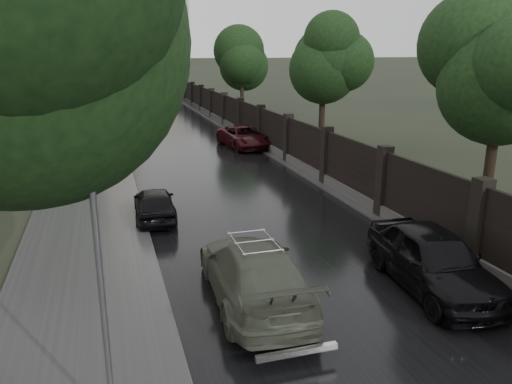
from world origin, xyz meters
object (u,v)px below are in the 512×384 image
Objects in this scene: tree_left_far at (52,63)px; tree_right_b at (323,69)px; traffic_light at (118,114)px; car_right_far at (244,137)px; car_right_near at (433,260)px; volga_sedan at (254,272)px; tree_right_c at (242,62)px; tree_right_a at (500,85)px; hatchback_left at (155,204)px; lamp_post at (101,284)px.

tree_left_far is 17.45m from tree_right_b.
car_right_far is (7.70, -0.17, -1.71)m from traffic_light.
traffic_light is 0.83× the size of car_right_near.
tree_right_c is at bearing -102.14° from volga_sedan.
car_right_far is at bearing -1.26° from traffic_light.
car_right_far is at bearing 145.43° from tree_right_b.
tree_left_far is 6.84m from traffic_light.
tree_right_a reaches higher than car_right_far.
tree_left_far is 1.05× the size of tree_right_a.
hatchback_left is at bearing 159.57° from tree_right_a.
car_right_far is (5.30, 19.72, -0.08)m from volga_sedan.
volga_sedan is 1.06× the size of car_right_far.
tree_right_c is at bearing 32.83° from tree_left_far.
tree_left_far reaches higher than volga_sedan.
tree_right_b is 1.75× the size of traffic_light.
tree_right_c is 1.75× the size of traffic_light.
lamp_post is at bearing -155.59° from car_right_near.
tree_right_a and tree_right_c have the same top height.
hatchback_left is at bearing -138.37° from tree_right_b.
traffic_light is 0.80× the size of car_right_far.
volga_sedan is at bearing 45.85° from lamp_post.
tree_right_b is 18.72m from car_right_near.
lamp_post reaches higher than hatchback_left.
lamp_post is at bearing -108.52° from tree_right_c.
lamp_post is at bearing 48.79° from volga_sedan.
car_right_near is at bearing 131.93° from hatchback_left.
tree_left_far is 28.73m from lamp_post.
tree_right_b is at bearing -14.24° from traffic_light.
tree_right_a is 1.32× the size of volga_sedan.
volga_sedan is (6.10, -24.89, -4.47)m from tree_left_far.
car_right_near is (-4.76, -17.63, -4.13)m from tree_right_b.
car_right_near is (-4.76, -3.63, -4.13)m from tree_right_a.
volga_sedan is at bearing -83.11° from traffic_light.
traffic_light is (-11.80, -15.01, -2.55)m from tree_right_c.
volga_sedan is 20.42m from car_right_far.
lamp_post reaches higher than traffic_light.
car_right_far is (-4.10, 2.83, -4.26)m from tree_right_b.
traffic_light is 0.75× the size of volga_sedan.
car_right_near is at bearing 19.43° from lamp_post.
tree_left_far is 1.54× the size of car_right_near.
tree_right_c is 1.94× the size of hatchback_left.
tree_right_b is 1.94× the size of hatchback_left.
tree_right_c reaches higher than traffic_light.
car_right_far is at bearing 103.69° from tree_right_a.
lamp_post is (-12.90, -38.50, -2.28)m from tree_right_c.
tree_right_b is at bearing -135.65° from hatchback_left.
car_right_near is at bearing -67.27° from tree_left_far.
lamp_post is 8.82m from car_right_near.
tree_right_b is 19.78m from volga_sedan.
traffic_light is (-11.80, 2.99, -2.55)m from tree_right_b.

